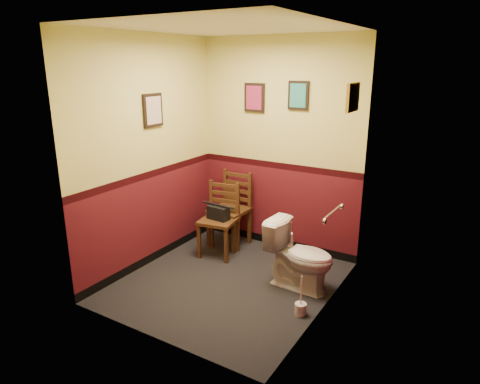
{
  "coord_description": "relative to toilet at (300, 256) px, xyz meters",
  "views": [
    {
      "loc": [
        2.35,
        -3.63,
        2.38
      ],
      "look_at": [
        0.0,
        0.25,
        1.0
      ],
      "focal_mm": 32.0,
      "sensor_mm": 36.0,
      "label": 1
    }
  ],
  "objects": [
    {
      "name": "toilet",
      "position": [
        0.0,
        0.0,
        0.0
      ],
      "size": [
        0.77,
        0.46,
        0.74
      ],
      "primitive_type": "imported",
      "rotation": [
        0.0,
        0.0,
        1.52
      ],
      "color": "white",
      "rests_on": "floor"
    },
    {
      "name": "ceiling",
      "position": [
        -0.72,
        -0.32,
        2.33
      ],
      "size": [
        2.2,
        2.4,
        0.0
      ],
      "primitive_type": "cube",
      "rotation": [
        3.14,
        0.0,
        0.0
      ],
      "color": "silver",
      "rests_on": "ground"
    },
    {
      "name": "chair_right",
      "position": [
        -1.23,
        0.27,
        0.1
      ],
      "size": [
        0.5,
        0.5,
        0.93
      ],
      "rotation": [
        0.0,
        0.0,
        0.16
      ],
      "color": "brown",
      "rests_on": "floor"
    },
    {
      "name": "wall_right",
      "position": [
        0.38,
        -0.32,
        0.98
      ],
      "size": [
        0.0,
        2.4,
        2.7
      ],
      "primitive_type": "cube",
      "rotation": [
        1.57,
        0.0,
        -1.57
      ],
      "color": "#52121A",
      "rests_on": "ground"
    },
    {
      "name": "wall_left",
      "position": [
        -1.82,
        -0.32,
        0.98
      ],
      "size": [
        0.0,
        2.4,
        2.7
      ],
      "primitive_type": "cube",
      "rotation": [
        1.57,
        0.0,
        1.57
      ],
      "color": "#52121A",
      "rests_on": "ground"
    },
    {
      "name": "wall_front",
      "position": [
        -0.72,
        -1.52,
        0.98
      ],
      "size": [
        2.2,
        0.0,
        2.7
      ],
      "primitive_type": "cube",
      "rotation": [
        -1.57,
        0.0,
        0.0
      ],
      "color": "#52121A",
      "rests_on": "ground"
    },
    {
      "name": "framed_print_back_b",
      "position": [
        -0.47,
        0.86,
        1.63
      ],
      "size": [
        0.26,
        0.04,
        0.34
      ],
      "color": "black",
      "rests_on": "wall_back"
    },
    {
      "name": "framed_print_right",
      "position": [
        0.36,
        0.28,
        1.68
      ],
      "size": [
        0.04,
        0.34,
        0.28
      ],
      "color": "olive",
      "rests_on": "wall_right"
    },
    {
      "name": "tp_stack",
      "position": [
        -0.44,
        0.68,
        -0.24
      ],
      "size": [
        0.24,
        0.15,
        0.31
      ],
      "color": "silver",
      "rests_on": "floor"
    },
    {
      "name": "wall_back",
      "position": [
        -0.72,
        0.88,
        0.98
      ],
      "size": [
        2.2,
        0.0,
        2.7
      ],
      "primitive_type": "cube",
      "rotation": [
        1.57,
        0.0,
        0.0
      ],
      "color": "#52121A",
      "rests_on": "ground"
    },
    {
      "name": "framed_print_left",
      "position": [
        -1.8,
        -0.22,
        1.48
      ],
      "size": [
        0.04,
        0.3,
        0.38
      ],
      "color": "black",
      "rests_on": "wall_left"
    },
    {
      "name": "grab_bar",
      "position": [
        0.35,
        -0.07,
        0.58
      ],
      "size": [
        0.05,
        0.56,
        0.06
      ],
      "color": "silver",
      "rests_on": "wall_right"
    },
    {
      "name": "toilet_brush",
      "position": [
        0.23,
        -0.49,
        -0.3
      ],
      "size": [
        0.12,
        0.12,
        0.42
      ],
      "color": "silver",
      "rests_on": "floor"
    },
    {
      "name": "framed_print_back_a",
      "position": [
        -1.07,
        0.86,
        1.58
      ],
      "size": [
        0.28,
        0.04,
        0.36
      ],
      "color": "black",
      "rests_on": "wall_back"
    },
    {
      "name": "chair_left",
      "position": [
        -1.27,
        0.61,
        0.13
      ],
      "size": [
        0.47,
        0.47,
        0.99
      ],
      "rotation": [
        0.0,
        0.0,
        -0.02
      ],
      "color": "brown",
      "rests_on": "floor"
    },
    {
      "name": "floor",
      "position": [
        -0.72,
        -0.32,
        -0.37
      ],
      "size": [
        2.2,
        2.4,
        0.0
      ],
      "primitive_type": "cube",
      "color": "black",
      "rests_on": "ground"
    },
    {
      "name": "handbag",
      "position": [
        -1.22,
        0.23,
        0.2
      ],
      "size": [
        0.28,
        0.16,
        0.2
      ],
      "rotation": [
        0.0,
        0.0,
        -0.07
      ],
      "color": "black",
      "rests_on": "chair_right"
    }
  ]
}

